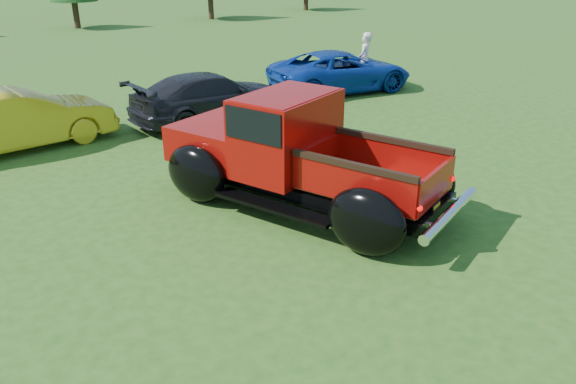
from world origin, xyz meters
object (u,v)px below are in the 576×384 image
Objects in this scene: show_car_yellow at (20,119)px; show_car_grey at (211,97)px; pickup_truck at (287,151)px; spectator at (364,61)px; show_car_blue at (341,71)px.

show_car_grey is (4.94, -0.54, -0.05)m from show_car_yellow.
pickup_truck reaches higher than spectator.
spectator is at bearing -89.79° from show_car_grey.
pickup_truck is 1.38× the size of show_car_yellow.
pickup_truck is 9.93m from spectator.
spectator reaches higher than show_car_blue.
spectator reaches higher than show_car_yellow.
show_car_blue is at bearing -94.81° from show_car_yellow.
show_car_grey is 0.94× the size of show_car_blue.
show_car_grey is 5.33m from show_car_blue.
pickup_truck reaches higher than show_car_blue.
show_car_yellow is 10.25m from show_car_blue.
pickup_truck is at bearing 161.94° from show_car_grey.
spectator is (0.97, -0.10, 0.27)m from show_car_blue.
show_car_yellow is at bearing 80.04° from show_car_grey.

